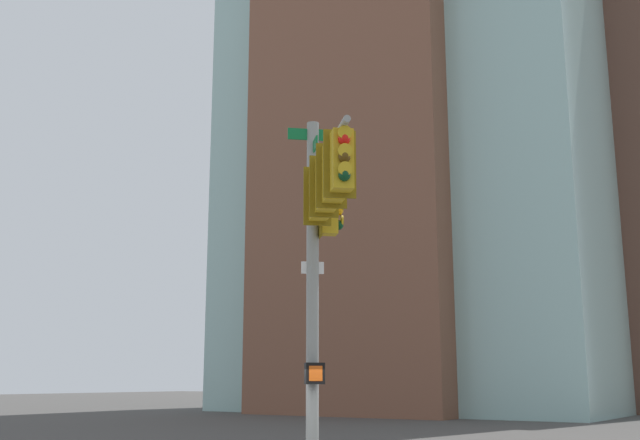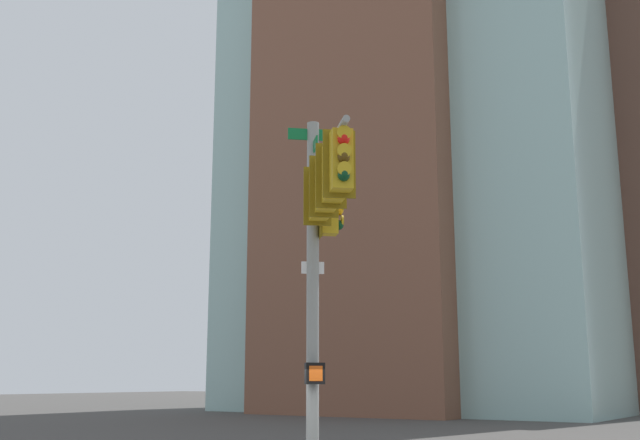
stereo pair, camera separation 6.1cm
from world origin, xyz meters
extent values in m
cylinder|color=gray|center=(0.49, -0.02, 3.74)|extent=(0.25, 0.25, 7.48)
cylinder|color=gray|center=(-0.80, -1.23, 6.35)|extent=(2.65, 2.52, 0.12)
cylinder|color=gray|center=(0.03, -0.46, 5.90)|extent=(0.81, 0.77, 0.75)
cube|color=#0F6B33|center=(0.49, -0.02, 7.23)|extent=(0.74, 0.77, 0.24)
cube|color=#0F6B33|center=(0.49, -0.02, 6.93)|extent=(0.79, 0.75, 0.24)
cube|color=white|center=(0.49, -0.02, 4.48)|extent=(0.33, 0.35, 0.24)
cube|color=gold|center=(-0.07, -0.55, 5.79)|extent=(0.48, 0.48, 1.00)
cube|color=#775E0F|center=(0.07, -0.42, 5.79)|extent=(0.40, 0.42, 1.16)
sphere|color=#470A07|center=(-0.22, -0.69, 6.09)|extent=(0.20, 0.20, 0.20)
cylinder|color=gold|center=(-0.27, -0.73, 6.18)|extent=(0.19, 0.19, 0.23)
sphere|color=#4C330A|center=(-0.22, -0.69, 5.79)|extent=(0.20, 0.20, 0.20)
cylinder|color=gold|center=(-0.27, -0.73, 5.88)|extent=(0.19, 0.19, 0.23)
sphere|color=green|center=(-0.22, -0.69, 5.49)|extent=(0.20, 0.20, 0.20)
cylinder|color=gold|center=(-0.27, -0.73, 5.58)|extent=(0.19, 0.19, 0.23)
cube|color=gold|center=(-0.63, -1.08, 5.79)|extent=(0.48, 0.48, 1.00)
cube|color=#775E0F|center=(-0.49, -0.95, 5.79)|extent=(0.40, 0.42, 1.16)
sphere|color=#470A07|center=(-0.78, -1.22, 6.09)|extent=(0.20, 0.20, 0.20)
cylinder|color=gold|center=(-0.83, -1.26, 6.18)|extent=(0.19, 0.19, 0.23)
sphere|color=#F29E0C|center=(-0.78, -1.22, 5.79)|extent=(0.20, 0.20, 0.20)
cylinder|color=gold|center=(-0.83, -1.26, 5.88)|extent=(0.19, 0.19, 0.23)
sphere|color=#0A3819|center=(-0.78, -1.22, 5.49)|extent=(0.20, 0.20, 0.20)
cylinder|color=gold|center=(-0.83, -1.26, 5.58)|extent=(0.19, 0.19, 0.23)
cube|color=gold|center=(-1.19, -1.60, 5.79)|extent=(0.48, 0.48, 1.00)
cube|color=#775E0F|center=(-1.05, -1.47, 5.79)|extent=(0.40, 0.42, 1.16)
sphere|color=red|center=(-1.34, -1.75, 6.09)|extent=(0.20, 0.20, 0.20)
cylinder|color=gold|center=(-1.38, -1.79, 6.18)|extent=(0.19, 0.19, 0.23)
sphere|color=#4C330A|center=(-1.34, -1.75, 5.79)|extent=(0.20, 0.20, 0.20)
cylinder|color=gold|center=(-1.38, -1.79, 5.88)|extent=(0.19, 0.19, 0.23)
sphere|color=#0A3819|center=(-1.34, -1.75, 5.49)|extent=(0.20, 0.20, 0.20)
cylinder|color=gold|center=(-1.38, -1.79, 5.58)|extent=(0.19, 0.19, 0.23)
cube|color=gold|center=(-1.75, -2.13, 5.79)|extent=(0.48, 0.48, 1.00)
cube|color=#775E0F|center=(-1.61, -2.00, 5.79)|extent=(0.40, 0.42, 1.16)
sphere|color=red|center=(-1.90, -2.27, 6.09)|extent=(0.20, 0.20, 0.20)
cylinder|color=gold|center=(-1.94, -2.32, 6.18)|extent=(0.19, 0.19, 0.23)
sphere|color=#4C330A|center=(-1.90, -2.27, 5.79)|extent=(0.20, 0.20, 0.20)
cylinder|color=gold|center=(-1.94, -2.32, 5.88)|extent=(0.19, 0.19, 0.23)
sphere|color=#0A3819|center=(-1.90, -2.27, 5.49)|extent=(0.20, 0.20, 0.20)
cylinder|color=gold|center=(-1.94, -2.32, 5.58)|extent=(0.19, 0.19, 0.23)
cube|color=gold|center=(0.71, -0.25, 5.65)|extent=(0.48, 0.48, 1.00)
cube|color=#775E0F|center=(0.58, -0.11, 5.65)|extent=(0.42, 0.40, 1.16)
sphere|color=#470A07|center=(0.85, -0.40, 5.95)|extent=(0.20, 0.20, 0.20)
cylinder|color=gold|center=(0.90, -0.45, 6.04)|extent=(0.19, 0.19, 0.23)
sphere|color=#F29E0C|center=(0.85, -0.40, 5.65)|extent=(0.20, 0.20, 0.20)
cylinder|color=gold|center=(0.90, -0.45, 5.74)|extent=(0.19, 0.19, 0.23)
sphere|color=#0A3819|center=(0.85, -0.40, 5.35)|extent=(0.20, 0.20, 0.20)
cylinder|color=gold|center=(0.90, -0.45, 5.44)|extent=(0.19, 0.19, 0.23)
cube|color=black|center=(0.29, -0.21, 2.42)|extent=(0.43, 0.43, 0.40)
cube|color=#EA5914|center=(0.19, -0.30, 2.42)|extent=(0.19, 0.20, 0.28)
cube|color=brown|center=(42.35, 18.24, 24.75)|extent=(26.11, 14.91, 49.49)
cube|color=brown|center=(52.81, 8.85, 18.82)|extent=(20.35, 17.23, 37.64)
cube|color=#9EC6C1|center=(47.21, 17.20, 32.73)|extent=(31.47, 28.12, 65.46)
camera|label=1|loc=(-11.81, -8.50, 2.32)|focal=42.81mm
camera|label=2|loc=(-11.77, -8.55, 2.32)|focal=42.81mm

